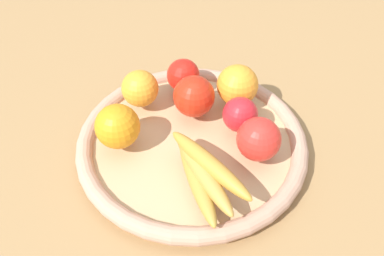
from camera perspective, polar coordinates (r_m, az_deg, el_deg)
ground_plane at (r=0.79m, az=0.00°, el=-3.03°), size 2.40×2.40×0.00m
basket at (r=0.77m, az=0.00°, el=-2.10°), size 0.43×0.43×0.04m
orange_1 at (r=0.73m, az=-10.24°, el=0.22°), size 0.09×0.09×0.08m
apple_0 at (r=0.76m, az=6.65°, el=1.86°), size 0.09×0.09×0.07m
banana_bunch at (r=0.67m, az=1.54°, el=-6.12°), size 0.19×0.12×0.05m
apple_1 at (r=0.78m, az=0.26°, el=4.40°), size 0.11×0.11×0.08m
apple_3 at (r=0.71m, az=9.19°, el=-1.53°), size 0.11×0.11×0.08m
apple_2 at (r=0.84m, az=-1.21°, el=7.27°), size 0.09×0.09×0.07m
orange_0 at (r=0.81m, az=-7.00°, el=5.57°), size 0.08×0.08×0.07m
orange_2 at (r=0.81m, az=6.03°, el=6.04°), size 0.11×0.11×0.08m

